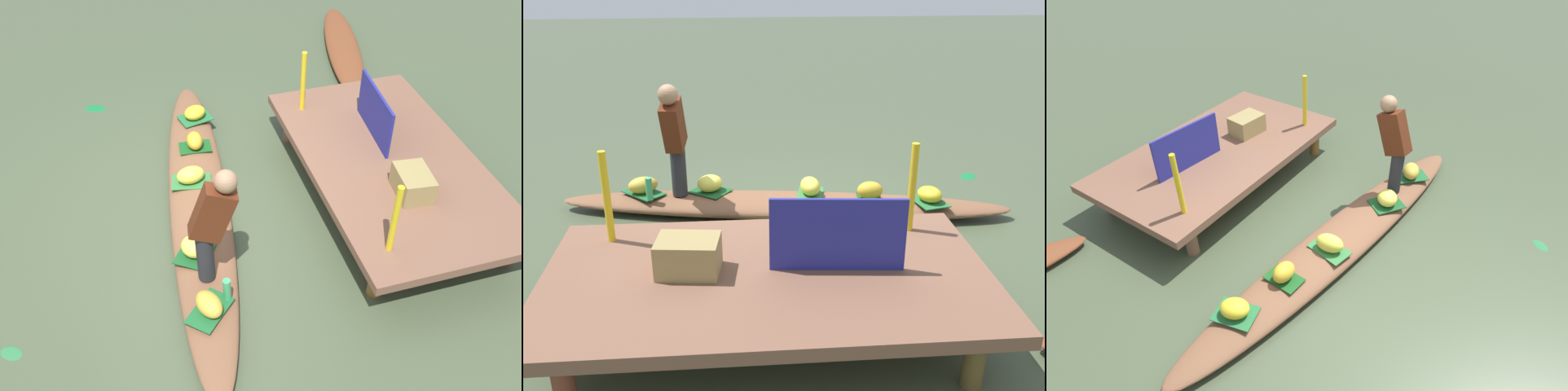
% 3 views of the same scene
% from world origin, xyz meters
% --- Properties ---
extents(canal_water, '(40.00, 40.00, 0.00)m').
position_xyz_m(canal_water, '(0.00, 0.00, 0.00)').
color(canal_water, '#445037').
rests_on(canal_water, ground).
extents(dock_platform, '(3.20, 1.80, 0.49)m').
position_xyz_m(dock_platform, '(0.29, 2.07, 0.43)').
color(dock_platform, brown).
rests_on(dock_platform, ground).
extents(vendor_boat, '(4.83, 1.27, 0.20)m').
position_xyz_m(vendor_boat, '(0.00, 0.00, 0.10)').
color(vendor_boat, brown).
rests_on(vendor_boat, ground).
extents(leaf_mat_0, '(0.35, 0.48, 0.01)m').
position_xyz_m(leaf_mat_0, '(-0.29, -0.02, 0.21)').
color(leaf_mat_0, '#33763A').
rests_on(leaf_mat_0, vendor_boat).
extents(banana_bunch_0, '(0.24, 0.33, 0.19)m').
position_xyz_m(banana_bunch_0, '(-0.29, -0.02, 0.30)').
color(banana_bunch_0, '#E7DE47').
rests_on(banana_bunch_0, vendor_boat).
extents(leaf_mat_1, '(0.37, 0.45, 0.01)m').
position_xyz_m(leaf_mat_1, '(-1.49, 0.27, 0.21)').
color(leaf_mat_1, '#246937').
rests_on(leaf_mat_1, vendor_boat).
extents(banana_bunch_1, '(0.32, 0.35, 0.16)m').
position_xyz_m(banana_bunch_1, '(-1.49, 0.27, 0.29)').
color(banana_bunch_1, yellow).
rests_on(banana_bunch_1, vendor_boat).
extents(leaf_mat_2, '(0.49, 0.47, 0.01)m').
position_xyz_m(leaf_mat_2, '(0.78, -0.20, 0.21)').
color(leaf_mat_2, '#185224').
rests_on(leaf_mat_2, vendor_boat).
extents(banana_bunch_2, '(0.35, 0.34, 0.18)m').
position_xyz_m(banana_bunch_2, '(0.78, -0.20, 0.30)').
color(banana_bunch_2, '#EFE051').
rests_on(banana_bunch_2, vendor_boat).
extents(leaf_mat_3, '(0.50, 0.50, 0.01)m').
position_xyz_m(leaf_mat_3, '(1.49, -0.21, 0.21)').
color(leaf_mat_3, '#1C5F2E').
rests_on(leaf_mat_3, vendor_boat).
extents(banana_bunch_3, '(0.36, 0.30, 0.18)m').
position_xyz_m(banana_bunch_3, '(1.49, -0.21, 0.30)').
color(banana_bunch_3, gold).
rests_on(banana_bunch_3, vendor_boat).
extents(leaf_mat_4, '(0.27, 0.39, 0.01)m').
position_xyz_m(leaf_mat_4, '(-0.89, 0.15, 0.21)').
color(leaf_mat_4, '#17511E').
rests_on(leaf_mat_4, vendor_boat).
extents(banana_bunch_4, '(0.28, 0.20, 0.19)m').
position_xyz_m(banana_bunch_4, '(-0.89, 0.15, 0.30)').
color(banana_bunch_4, gold).
rests_on(banana_bunch_4, vendor_boat).
extents(vendor_person, '(0.24, 0.47, 1.23)m').
position_xyz_m(vendor_person, '(1.11, -0.06, 0.90)').
color(vendor_person, '#28282D').
rests_on(vendor_person, vendor_boat).
extents(water_bottle, '(0.07, 0.07, 0.24)m').
position_xyz_m(water_bottle, '(1.40, -0.03, 0.32)').
color(water_bottle, '#41B06E').
rests_on(water_bottle, vendor_boat).
extents(market_banner, '(0.96, 0.12, 0.55)m').
position_xyz_m(market_banner, '(-0.21, 2.07, 0.76)').
color(market_banner, navy).
rests_on(market_banner, dock_platform).
extents(railing_post_west, '(0.06, 0.06, 0.74)m').
position_xyz_m(railing_post_west, '(-0.91, 1.47, 0.86)').
color(railing_post_west, yellow).
rests_on(railing_post_west, dock_platform).
extents(railing_post_east, '(0.06, 0.06, 0.74)m').
position_xyz_m(railing_post_east, '(1.49, 1.47, 0.86)').
color(railing_post_east, yellow).
rests_on(railing_post_east, dock_platform).
extents(produce_crate, '(0.47, 0.37, 0.26)m').
position_xyz_m(produce_crate, '(0.84, 2.02, 0.62)').
color(produce_crate, '#95804D').
rests_on(produce_crate, dock_platform).
extents(drifting_plant_0, '(0.23, 0.24, 0.01)m').
position_xyz_m(drifting_plant_0, '(1.30, -1.94, 0.00)').
color(drifting_plant_0, '#2A7140').
rests_on(drifting_plant_0, ground).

